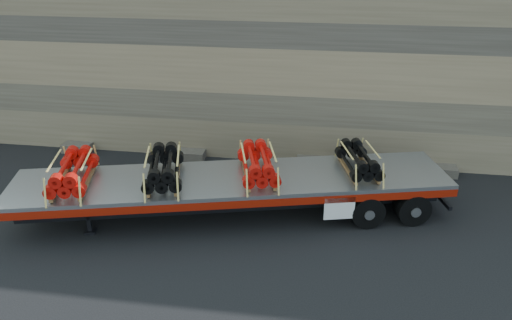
{
  "coord_description": "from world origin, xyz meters",
  "views": [
    {
      "loc": [
        2.54,
        -13.58,
        8.59
      ],
      "look_at": [
        0.27,
        1.29,
        1.7
      ],
      "focal_mm": 35.0,
      "sensor_mm": 36.0,
      "label": 1
    }
  ],
  "objects_px": {
    "trailer": "(233,196)",
    "bundle_midrear": "(258,165)",
    "bundle_midfront": "(164,169)",
    "bundle_front": "(73,173)",
    "bundle_rear": "(359,161)"
  },
  "relations": [
    {
      "from": "bundle_midfront",
      "to": "bundle_rear",
      "type": "relative_size",
      "value": 1.11
    },
    {
      "from": "bundle_front",
      "to": "bundle_midfront",
      "type": "xyz_separation_m",
      "value": [
        2.69,
        0.71,
        -0.0
      ]
    },
    {
      "from": "trailer",
      "to": "bundle_front",
      "type": "height_order",
      "value": "bundle_front"
    },
    {
      "from": "bundle_midrear",
      "to": "trailer",
      "type": "bearing_deg",
      "value": -180.0
    },
    {
      "from": "bundle_midfront",
      "to": "bundle_midrear",
      "type": "distance_m",
      "value": 2.99
    },
    {
      "from": "trailer",
      "to": "bundle_midrear",
      "type": "height_order",
      "value": "bundle_midrear"
    },
    {
      "from": "bundle_front",
      "to": "bundle_rear",
      "type": "relative_size",
      "value": 1.12
    },
    {
      "from": "bundle_front",
      "to": "bundle_midrear",
      "type": "bearing_deg",
      "value": 0.0
    },
    {
      "from": "trailer",
      "to": "bundle_front",
      "type": "bearing_deg",
      "value": 180.0
    },
    {
      "from": "bundle_rear",
      "to": "bundle_front",
      "type": "bearing_deg",
      "value": -180.0
    },
    {
      "from": "trailer",
      "to": "bundle_midfront",
      "type": "xyz_separation_m",
      "value": [
        -2.08,
        -0.55,
        1.12
      ]
    },
    {
      "from": "trailer",
      "to": "bundle_front",
      "type": "distance_m",
      "value": 5.06
    },
    {
      "from": "bundle_midrear",
      "to": "bundle_rear",
      "type": "relative_size",
      "value": 1.09
    },
    {
      "from": "bundle_front",
      "to": "bundle_midfront",
      "type": "height_order",
      "value": "bundle_front"
    },
    {
      "from": "trailer",
      "to": "bundle_midrear",
      "type": "bearing_deg",
      "value": 0.0
    }
  ]
}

